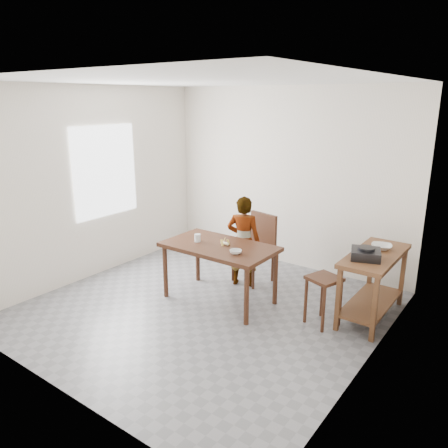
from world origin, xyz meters
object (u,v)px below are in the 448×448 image
Objects in this scene: dining_chair at (253,249)px; stool at (323,301)px; prep_counter at (372,286)px; child at (243,241)px; dining_table at (219,273)px.

dining_chair is 1.45m from stool.
dining_chair reaches higher than prep_counter.
child is at bearing -91.87° from dining_chair.
prep_counter is (1.72, 0.70, 0.03)m from dining_table.
dining_chair reaches higher than stool.
stool is (1.33, 0.20, -0.08)m from dining_table.
child reaches higher than prep_counter.
prep_counter is at bearing 51.70° from stool.
prep_counter is at bearing 8.50° from dining_chair.
child is (-0.03, 0.59, 0.26)m from dining_table.
child is 1.32× the size of dining_chair.
dining_table is 1.11× the size of child.
dining_table is 2.40× the size of stool.
stool is at bearing -12.56° from dining_chair.
dining_chair is at bearing -123.22° from child.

